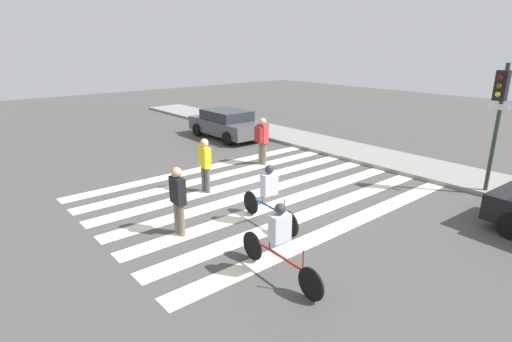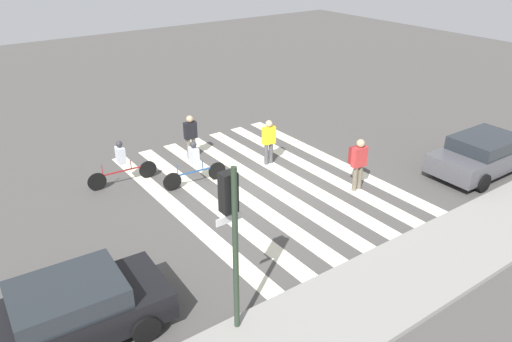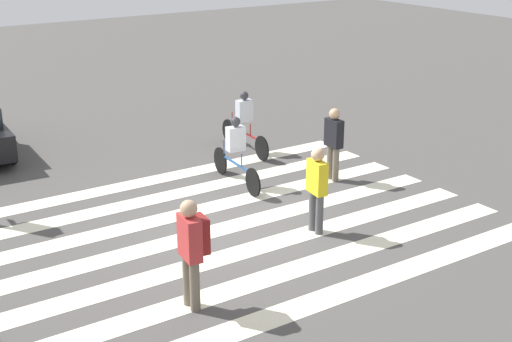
{
  "view_description": "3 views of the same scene",
  "coord_description": "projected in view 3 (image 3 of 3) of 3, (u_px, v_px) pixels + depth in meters",
  "views": [
    {
      "loc": [
        8.91,
        -7.6,
        4.41
      ],
      "look_at": [
        0.68,
        -0.67,
        1.01
      ],
      "focal_mm": 28.0,
      "sensor_mm": 36.0,
      "label": 1
    },
    {
      "loc": [
        9.11,
        12.23,
        7.85
      ],
      "look_at": [
        0.75,
        0.6,
        0.93
      ],
      "focal_mm": 35.0,
      "sensor_mm": 36.0,
      "label": 2
    },
    {
      "loc": [
        -11.0,
        6.73,
        5.79
      ],
      "look_at": [
        -0.69,
        -0.11,
        1.35
      ],
      "focal_mm": 50.0,
      "sensor_mm": 36.0,
      "label": 3
    }
  ],
  "objects": [
    {
      "name": "ground_plane",
      "position": [
        232.0,
        226.0,
        14.08
      ],
      "size": [
        60.0,
        60.0,
        0.0
      ],
      "primitive_type": "plane",
      "color": "#4C4947"
    },
    {
      "name": "crosswalk_stripes",
      "position": [
        232.0,
        226.0,
        14.08
      ],
      "size": [
        7.0,
        10.0,
        0.01
      ],
      "color": "#F2EDCC",
      "rests_on": "ground_plane"
    },
    {
      "name": "pedestrian_adult_yellow_jacket",
      "position": [
        334.0,
        140.0,
        16.24
      ],
      "size": [
        0.48,
        0.25,
        1.71
      ],
      "rotation": [
        0.0,
        0.0,
        -0.05
      ],
      "color": "#6B6051",
      "rests_on": "ground_plane"
    },
    {
      "name": "pedestrian_child_with_backpack",
      "position": [
        192.0,
        245.0,
        10.84
      ],
      "size": [
        0.52,
        0.45,
        1.81
      ],
      "rotation": [
        0.0,
        0.0,
        -0.12
      ],
      "color": "#6B6051",
      "rests_on": "ground_plane"
    },
    {
      "name": "pedestrian_adult_tall_backpack",
      "position": [
        317.0,
        185.0,
        13.51
      ],
      "size": [
        0.5,
        0.28,
        1.71
      ],
      "rotation": [
        0.0,
        0.0,
        3.0
      ],
      "color": "#4C4C51",
      "rests_on": "ground_plane"
    },
    {
      "name": "cyclist_far_lane",
      "position": [
        244.0,
        119.0,
        18.31
      ],
      "size": [
        2.41,
        0.41,
        1.59
      ],
      "rotation": [
        0.0,
        0.0,
        -0.06
      ],
      "color": "black",
      "rests_on": "ground_plane"
    },
    {
      "name": "cyclist_near_curb",
      "position": [
        236.0,
        148.0,
        15.99
      ],
      "size": [
        2.29,
        0.42,
        1.6
      ],
      "rotation": [
        0.0,
        0.0,
        -0.09
      ],
      "color": "black",
      "rests_on": "ground_plane"
    }
  ]
}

